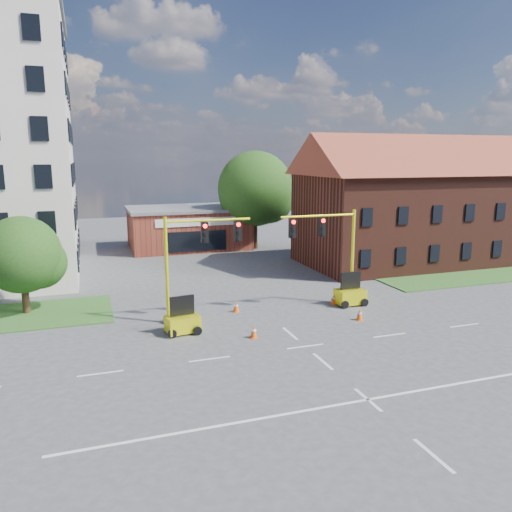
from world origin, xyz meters
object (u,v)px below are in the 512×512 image
object	(u,v)px
trailer_west	(183,322)
pickup_white	(357,257)
signal_mast_west	(195,255)
trailer_east	(350,295)
signal_mast_east	(330,246)

from	to	relation	value
trailer_west	pickup_white	size ratio (longest dim) A/B	0.34
signal_mast_west	trailer_east	size ratio (longest dim) A/B	2.97
trailer_west	trailer_east	world-z (taller)	trailer_east
signal_mast_west	signal_mast_east	distance (m)	8.71
signal_mast_east	trailer_east	world-z (taller)	signal_mast_east
trailer_east	pickup_white	xyz separation A→B (m)	(6.46, 10.23, 0.17)
signal_mast_west	signal_mast_east	bearing A→B (deg)	0.00
signal_mast_west	trailer_east	world-z (taller)	signal_mast_west
signal_mast_west	signal_mast_east	size ratio (longest dim) A/B	1.00
trailer_east	trailer_west	bearing A→B (deg)	-172.92
signal_mast_west	trailer_west	size ratio (longest dim) A/B	3.09
signal_mast_west	pickup_white	bearing A→B (deg)	31.05
signal_mast_west	trailer_west	bearing A→B (deg)	-120.76
pickup_white	trailer_east	bearing A→B (deg)	141.08
trailer_west	pickup_white	distance (m)	21.46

